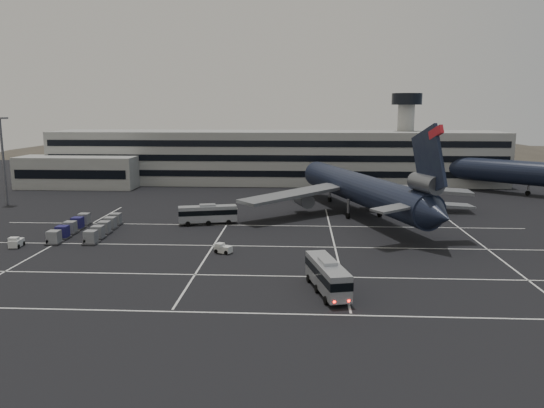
{
  "coord_description": "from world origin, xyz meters",
  "views": [
    {
      "loc": [
        6.86,
        -71.79,
        20.18
      ],
      "look_at": [
        2.32,
        11.56,
        5.0
      ],
      "focal_mm": 35.0,
      "sensor_mm": 36.0,
      "label": 1
    }
  ],
  "objects_px": {
    "trijet_main": "(361,189)",
    "bus_near": "(327,274)",
    "uld_cluster": "(87,228)",
    "bus_far": "(208,213)",
    "tug_a": "(16,243)"
  },
  "relations": [
    {
      "from": "trijet_main",
      "to": "bus_near",
      "type": "xyz_separation_m",
      "value": [
        -8.31,
        -42.32,
        -3.21
      ]
    },
    {
      "from": "bus_near",
      "to": "uld_cluster",
      "type": "bearing_deg",
      "value": 132.19
    },
    {
      "from": "bus_far",
      "to": "tug_a",
      "type": "distance_m",
      "value": 30.62
    },
    {
      "from": "trijet_main",
      "to": "tug_a",
      "type": "distance_m",
      "value": 58.99
    },
    {
      "from": "tug_a",
      "to": "bus_near",
      "type": "bearing_deg",
      "value": -24.81
    },
    {
      "from": "bus_near",
      "to": "trijet_main",
      "type": "bearing_deg",
      "value": 65.46
    },
    {
      "from": "trijet_main",
      "to": "uld_cluster",
      "type": "xyz_separation_m",
      "value": [
        -45.92,
        -16.59,
        -4.25
      ]
    },
    {
      "from": "bus_far",
      "to": "uld_cluster",
      "type": "height_order",
      "value": "bus_far"
    },
    {
      "from": "trijet_main",
      "to": "uld_cluster",
      "type": "height_order",
      "value": "trijet_main"
    },
    {
      "from": "bus_far",
      "to": "tug_a",
      "type": "bearing_deg",
      "value": 109.61
    },
    {
      "from": "tug_a",
      "to": "bus_far",
      "type": "bearing_deg",
      "value": 29.62
    },
    {
      "from": "trijet_main",
      "to": "tug_a",
      "type": "height_order",
      "value": "trijet_main"
    },
    {
      "from": "bus_near",
      "to": "tug_a",
      "type": "bearing_deg",
      "value": 145.92
    },
    {
      "from": "bus_near",
      "to": "bus_far",
      "type": "distance_m",
      "value": 38.96
    },
    {
      "from": "trijet_main",
      "to": "tug_a",
      "type": "relative_size",
      "value": 21.64
    }
  ]
}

